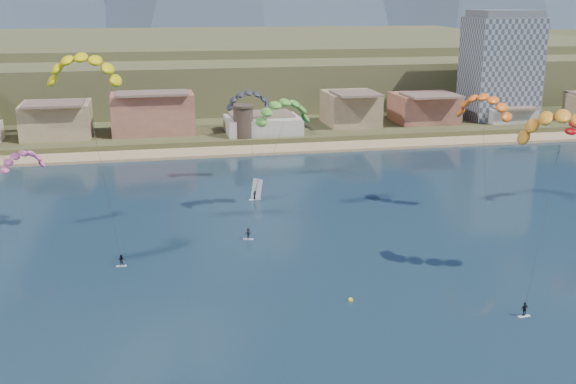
{
  "coord_description": "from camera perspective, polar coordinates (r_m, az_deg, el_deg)",
  "views": [
    {
      "loc": [
        -20.67,
        -67.62,
        38.84
      ],
      "look_at": [
        0.0,
        32.0,
        10.0
      ],
      "focal_mm": 43.94,
      "sensor_mm": 36.0,
      "label": 1
    }
  ],
  "objects": [
    {
      "name": "ground",
      "position": [
        80.67,
        4.75,
        -13.01
      ],
      "size": [
        2400.0,
        2400.0,
        0.0
      ],
      "primitive_type": "plane",
      "color": "black",
      "rests_on": "ground"
    },
    {
      "name": "beach",
      "position": [
        179.05,
        -4.83,
        3.32
      ],
      "size": [
        2200.0,
        12.0,
        0.9
      ],
      "color": "tan",
      "rests_on": "ground"
    },
    {
      "name": "land",
      "position": [
        629.16,
        -10.04,
        12.05
      ],
      "size": [
        2200.0,
        900.0,
        4.0
      ],
      "color": "brown",
      "rests_on": "ground"
    },
    {
      "name": "foothills",
      "position": [
        304.62,
        -3.6,
        10.19
      ],
      "size": [
        940.0,
        210.0,
        18.0
      ],
      "color": "brown",
      "rests_on": "ground"
    },
    {
      "name": "town",
      "position": [
        193.08,
        -17.41,
        5.91
      ],
      "size": [
        400.0,
        24.0,
        12.0
      ],
      "color": "beige",
      "rests_on": "ground"
    },
    {
      "name": "apartment_tower",
      "position": [
        223.33,
        16.83,
        9.76
      ],
      "size": [
        20.0,
        16.0,
        32.0
      ],
      "color": "gray",
      "rests_on": "ground"
    },
    {
      "name": "watchtower",
      "position": [
        186.27,
        -3.64,
        5.75
      ],
      "size": [
        5.82,
        5.82,
        8.6
      ],
      "color": "#47382D",
      "rests_on": "ground"
    },
    {
      "name": "kitesurfer_yellow",
      "position": [
        113.11,
        -16.26,
        9.83
      ],
      "size": [
        12.25,
        15.95,
        31.78
      ],
      "color": "silver",
      "rests_on": "ground"
    },
    {
      "name": "kitesurfer_orange",
      "position": [
        101.33,
        21.3,
        5.25
      ],
      "size": [
        16.78,
        16.81,
        26.64
      ],
      "color": "silver",
      "rests_on": "ground"
    },
    {
      "name": "kitesurfer_green",
      "position": [
        124.42,
        -0.39,
        6.76
      ],
      "size": [
        14.94,
        16.78,
        23.98
      ],
      "color": "silver",
      "rests_on": "ground"
    },
    {
      "name": "distant_kite_pink",
      "position": [
        125.69,
        -20.7,
        2.65
      ],
      "size": [
        8.27,
        7.42,
        15.4
      ],
      "color": "#262626",
      "rests_on": "ground"
    },
    {
      "name": "distant_kite_dark",
      "position": [
        146.57,
        -3.2,
        7.71
      ],
      "size": [
        9.88,
        6.15,
        21.2
      ],
      "color": "#262626",
      "rests_on": "ground"
    },
    {
      "name": "distant_kite_orange",
      "position": [
        131.58,
        15.59,
        7.0
      ],
      "size": [
        9.97,
        10.51,
        23.07
      ],
      "color": "#262626",
      "rests_on": "ground"
    },
    {
      "name": "windsurfer",
      "position": [
        136.97,
        -2.64,
        -0.1
      ],
      "size": [
        2.3,
        2.5,
        4.08
      ],
      "color": "silver",
      "rests_on": "ground"
    },
    {
      "name": "buoy",
      "position": [
        93.5,
        5.08,
        -8.71
      ],
      "size": [
        0.69,
        0.69,
        0.69
      ],
      "color": "yellow",
      "rests_on": "ground"
    }
  ]
}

